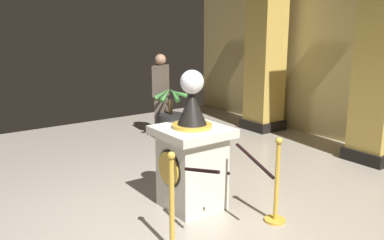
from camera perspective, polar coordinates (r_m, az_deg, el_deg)
name	(u,v)px	position (r m, az deg, el deg)	size (l,w,h in m)	color
ground_plane	(175,226)	(4.78, -2.40, -14.35)	(10.55, 10.55, 0.00)	#9E9384
pedestal_clock	(192,156)	(4.98, -0.04, -5.05)	(0.80, 0.80, 1.69)	beige
stanchion_near	(172,217)	(4.16, -2.78, -13.24)	(0.24, 0.24, 1.04)	gold
stanchion_far	(276,193)	(4.82, 11.54, -9.84)	(0.24, 0.24, 1.00)	gold
velvet_rope	(229,165)	(4.29, 5.07, -6.25)	(0.74, 0.77, 0.22)	black
column_left	(266,44)	(8.68, 10.15, 10.22)	(0.73, 0.73, 3.57)	black
column_centre_rear	(383,52)	(7.15, 24.81, 8.55)	(0.75, 0.75, 3.57)	black
potted_palm_left	(171,122)	(7.97, -2.96, -0.31)	(0.65, 0.61, 1.05)	black
bystander_guest	(161,93)	(8.12, -4.30, 3.69)	(0.39, 0.42, 1.62)	brown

